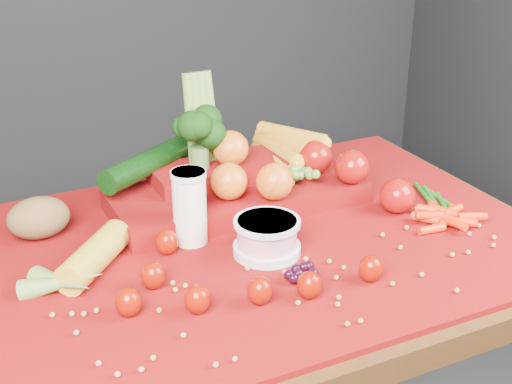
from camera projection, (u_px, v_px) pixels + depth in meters
name	position (u px, v px, depth m)	size (l,w,h in m)	color
table	(260.00, 286.00, 1.40)	(1.10, 0.80, 0.75)	#331C0B
red_cloth	(261.00, 241.00, 1.36)	(1.05, 0.75, 0.01)	#6F030D
milk_glass	(190.00, 204.00, 1.31)	(0.07, 0.07, 0.14)	white
yogurt_bowl	(267.00, 236.00, 1.29)	(0.12, 0.12, 0.07)	silver
strawberry_scatter	(209.00, 277.00, 1.18)	(0.48, 0.28, 0.05)	#860E00
dark_grape_cluster	(301.00, 272.00, 1.22)	(0.06, 0.05, 0.03)	black
soybean_scatter	(313.00, 286.00, 1.19)	(0.84, 0.24, 0.01)	#9C7E43
corn_ear	(72.00, 274.00, 1.19)	(0.28, 0.26, 0.06)	gold
potato	(39.00, 218.00, 1.34)	(0.12, 0.09, 0.08)	brown
baby_carrot_pile	(444.00, 217.00, 1.40)	(0.17, 0.17, 0.03)	red
green_bean_pile	(434.00, 198.00, 1.51)	(0.14, 0.12, 0.01)	#1B5112
produce_mound	(244.00, 177.00, 1.48)	(0.59, 0.38, 0.27)	#6F030D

